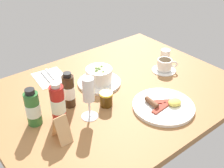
# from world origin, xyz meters

# --- Properties ---
(ground_plane) EXTENTS (1.10, 0.84, 0.03)m
(ground_plane) POSITION_xyz_m (0.00, 0.00, -0.01)
(ground_plane) COLOR #9E6B3D
(porridge_bowl) EXTENTS (0.20, 0.20, 0.09)m
(porridge_bowl) POSITION_xyz_m (0.02, -0.09, 0.04)
(porridge_bowl) COLOR white
(porridge_bowl) RESTS_ON ground_plane
(cutlery_setting) EXTENTS (0.16, 0.18, 0.01)m
(cutlery_setting) POSITION_xyz_m (0.18, -0.28, 0.00)
(cutlery_setting) COLOR white
(cutlery_setting) RESTS_ON ground_plane
(coffee_cup) EXTENTS (0.12, 0.12, 0.06)m
(coffee_cup) POSITION_xyz_m (-0.31, 0.02, 0.03)
(coffee_cup) COLOR white
(coffee_cup) RESTS_ON ground_plane
(creamer_jug) EXTENTS (0.05, 0.06, 0.05)m
(creamer_jug) POSITION_xyz_m (-0.42, -0.08, 0.02)
(creamer_jug) COLOR white
(creamer_jug) RESTS_ON ground_plane
(wine_glass) EXTENTS (0.07, 0.07, 0.18)m
(wine_glass) POSITION_xyz_m (0.19, 0.08, 0.12)
(wine_glass) COLOR white
(wine_glass) RESTS_ON ground_plane
(jam_jar) EXTENTS (0.06, 0.06, 0.06)m
(jam_jar) POSITION_xyz_m (0.10, 0.06, 0.03)
(jam_jar) COLOR #482C0B
(jam_jar) RESTS_ON ground_plane
(sauce_bottle_red) EXTENTS (0.06, 0.06, 0.17)m
(sauce_bottle_red) POSITION_xyz_m (0.30, 0.03, 0.08)
(sauce_bottle_red) COLOR #B21E19
(sauce_bottle_red) RESTS_ON ground_plane
(sauce_bottle_brown) EXTENTS (0.05, 0.05, 0.16)m
(sauce_bottle_brown) POSITION_xyz_m (0.22, -0.03, 0.07)
(sauce_bottle_brown) COLOR #382314
(sauce_bottle_brown) RESTS_ON ground_plane
(sauce_bottle_green) EXTENTS (0.06, 0.06, 0.15)m
(sauce_bottle_green) POSITION_xyz_m (0.38, -0.01, 0.07)
(sauce_bottle_green) COLOR #337233
(sauce_bottle_green) RESTS_ON ground_plane
(breakfast_plate) EXTENTS (0.25, 0.25, 0.04)m
(breakfast_plate) POSITION_xyz_m (-0.08, 0.22, 0.01)
(breakfast_plate) COLOR white
(breakfast_plate) RESTS_ON ground_plane
(menu_card) EXTENTS (0.05, 0.08, 0.10)m
(menu_card) POSITION_xyz_m (0.34, 0.12, 0.05)
(menu_card) COLOR tan
(menu_card) RESTS_ON ground_plane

